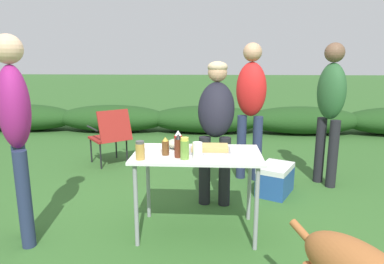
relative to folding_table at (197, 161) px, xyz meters
The scene contains 18 objects.
ground_plane 0.66m from the folding_table, ahead, with size 60.00×60.00×0.00m, color #336028.
shrub_hedge 4.27m from the folding_table, 90.00° to the left, with size 14.40×0.90×0.57m.
folding_table is the anchor object (origin of this frame).
food_tray 0.16m from the folding_table, 22.84° to the left, with size 0.36×0.24×0.06m.
plate_stack 0.38m from the folding_table, behind, with size 0.21×0.21×0.04m, color white.
mixing_bowl 0.27m from the folding_table, 140.30° to the left, with size 0.20×0.20×0.09m, color #ADBC99.
paper_cup_stack 0.23m from the folding_table, 86.86° to the right, with size 0.08×0.08×0.14m, color white.
spice_jar 0.53m from the folding_table, 154.00° to the right, with size 0.07×0.07×0.15m.
relish_jar 0.27m from the folding_table, 116.53° to the right, with size 0.07×0.07×0.18m.
beer_bottle 0.32m from the folding_table, 163.68° to the right, with size 0.06×0.06×0.16m.
bbq_sauce_bottle 0.27m from the folding_table, 137.45° to the right, with size 0.07×0.07×0.20m.
ketchup_bottle 0.24m from the folding_table, behind, with size 0.07×0.07×0.20m.
standing_person_in_navy_coat 0.78m from the folding_table, 76.93° to the left, with size 0.42×0.51×1.51m.
standing_person_in_red_jacket 1.61m from the folding_table, 67.16° to the left, with size 0.44×0.38×1.73m.
standing_person_in_olive_jacket 2.04m from the folding_table, 40.17° to the left, with size 0.41×0.46×1.72m.
standing_person_in_gray_fleece 1.52m from the folding_table, 169.96° to the right, with size 0.39×0.42×1.73m.
camp_chair_green_behind_table 2.34m from the folding_table, 125.16° to the left, with size 0.73×0.75×0.83m.
cooler_box 1.38m from the folding_table, 47.76° to the left, with size 0.50×0.57×0.34m.
Camera 1 is at (0.12, -2.85, 1.54)m, focal length 32.00 mm.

